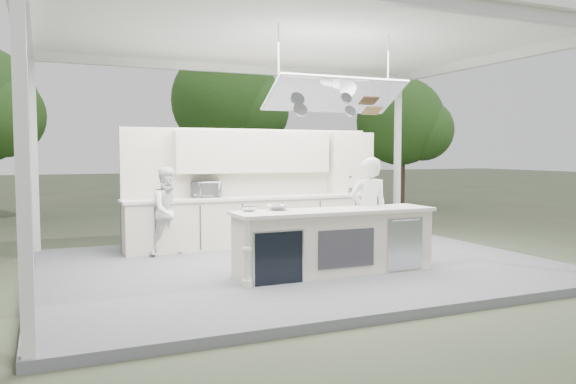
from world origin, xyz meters
name	(u,v)px	position (x,y,z in m)	size (l,w,h in m)	color
ground	(297,270)	(0.00, 0.00, 0.00)	(90.00, 90.00, 0.00)	#434B33
stage_deck	(297,266)	(0.00, 0.00, 0.06)	(8.00, 6.00, 0.12)	slate
tent	(298,38)	(0.00, -0.01, 3.71)	(8.20, 6.20, 3.86)	white
demo_island	(334,241)	(0.18, -0.91, 0.60)	(3.10, 0.79, 0.95)	beige
back_counter	(257,221)	(0.00, 1.90, 0.60)	(5.08, 0.72, 0.95)	beige
back_wall_unit	(274,169)	(0.44, 2.11, 1.57)	(5.05, 0.48, 2.25)	beige
tree_cluster	(166,109)	(-0.16, 9.77, 3.29)	(19.55, 9.40, 5.85)	#503528
head_chef	(369,211)	(0.99, -0.57, 0.98)	(0.62, 0.41, 1.71)	white
sous_chef	(169,211)	(-1.75, 1.55, 0.89)	(0.75, 0.58, 1.54)	white
toaster_oven	(205,189)	(-0.96, 2.08, 1.22)	(0.55, 0.37, 0.30)	#BBBDC2
bowl_large	(277,207)	(-0.62, -0.65, 1.11)	(0.31, 0.31, 0.08)	#B6B8BD
bowl_small	(249,209)	(-1.05, -0.65, 1.10)	(0.22, 0.22, 0.07)	silver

